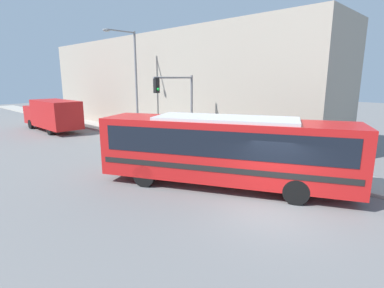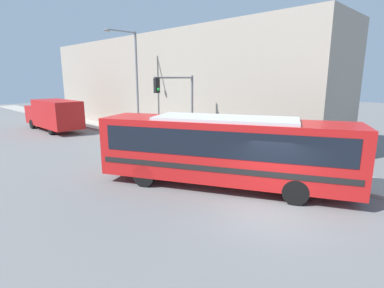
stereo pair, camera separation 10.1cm
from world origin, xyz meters
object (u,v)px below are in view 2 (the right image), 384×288
delivery_truck (54,114)px  street_lamp (133,76)px  city_bus (224,147)px  parking_meter (200,137)px  traffic_light_pole (179,99)px  fire_hydrant (283,163)px

delivery_truck → street_lamp: size_ratio=0.97×
city_bus → parking_meter: (4.00, 5.21, -0.81)m
parking_meter → street_lamp: size_ratio=0.16×
city_bus → traffic_light_pole: (2.99, 6.08, 1.67)m
delivery_truck → traffic_light_pole: 14.98m
parking_meter → city_bus: bearing=-127.5°
delivery_truck → fire_hydrant: (3.42, -21.56, -1.09)m
city_bus → delivery_truck: size_ratio=1.39×
delivery_truck → fire_hydrant: 21.85m
city_bus → parking_meter: bearing=26.0°
city_bus → delivery_truck: bearing=61.9°
delivery_truck → parking_meter: delivery_truck is taller
traffic_light_pole → fire_hydrant: bearing=-81.6°
city_bus → street_lamp: size_ratio=1.34×
street_lamp → fire_hydrant: bearing=-89.6°
city_bus → parking_meter: 6.62m
delivery_truck → traffic_light_pole: traffic_light_pole is taller
traffic_light_pole → street_lamp: 6.58m
delivery_truck → city_bus: bearing=-91.6°
delivery_truck → fire_hydrant: delivery_truck is taller
delivery_truck → street_lamp: street_lamp is taller
fire_hydrant → parking_meter: size_ratio=0.52×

